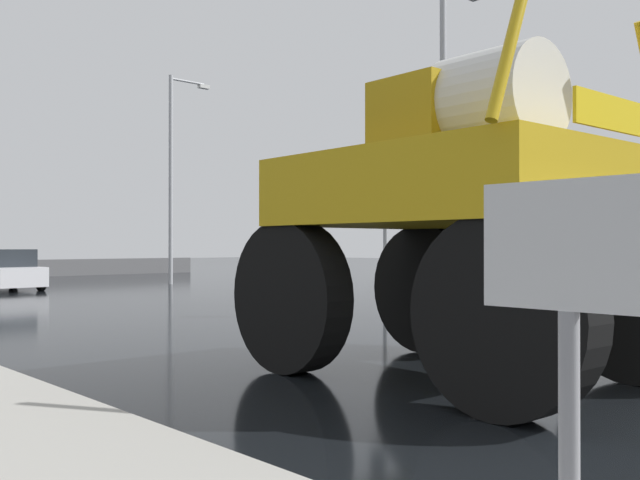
% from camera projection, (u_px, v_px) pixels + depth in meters
% --- Properties ---
extents(ground_plane, '(120.00, 120.00, 0.00)m').
position_uv_depth(ground_plane, '(28.00, 307.00, 19.10)').
color(ground_plane, black).
extents(median_island, '(1.67, 11.35, 0.15)m').
position_uv_depth(median_island, '(47.00, 443.00, 5.66)').
color(median_island, '#9E9B93').
rests_on(median_island, ground).
extents(lane_arrow_sign, '(0.07, 0.60, 1.74)m').
position_uv_depth(lane_arrow_sign, '(565.00, 341.00, 2.36)').
color(lane_arrow_sign, '#99999E').
rests_on(lane_arrow_sign, median_island).
extents(oversize_sprayer, '(3.70, 5.39, 4.35)m').
position_uv_depth(oversize_sprayer, '(459.00, 211.00, 8.87)').
color(oversize_sprayer, black).
rests_on(oversize_sprayer, ground).
extents(sedan_ahead, '(1.95, 4.13, 1.52)m').
position_uv_depth(sedan_ahead, '(4.00, 271.00, 26.11)').
color(sedan_ahead, silver).
rests_on(sedan_ahead, ground).
extents(traffic_signal_near_right, '(0.24, 0.54, 4.05)m').
position_uv_depth(traffic_signal_near_right, '(380.00, 190.00, 16.40)').
color(traffic_signal_near_right, '#A8AAAF').
rests_on(traffic_signal_near_right, ground).
extents(streetlight_near_right, '(1.67, 0.24, 9.11)m').
position_uv_depth(streetlight_near_right, '(445.00, 125.00, 19.48)').
color(streetlight_near_right, '#A8AAAF').
rests_on(streetlight_near_right, ground).
extents(streetlight_far_right, '(2.00, 0.24, 8.96)m').
position_uv_depth(streetlight_far_right, '(174.00, 169.00, 30.27)').
color(streetlight_far_right, '#A8AAAF').
rests_on(streetlight_far_right, ground).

